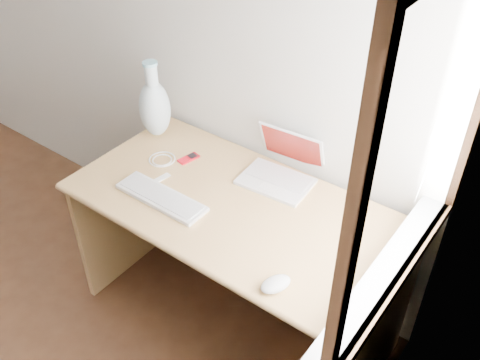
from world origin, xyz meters
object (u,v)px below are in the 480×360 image
Objects in this scene: desk at (247,230)px; vase at (155,106)px; laptop at (281,169)px; external_keyboard at (161,197)px.

desk is 3.68× the size of vase.
laptop is at bearing 72.82° from desk.
laptop reaches higher than desk.
vase reaches higher than external_keyboard.
external_keyboard is 0.51m from vase.
external_keyboard is at bearing -44.67° from vase.
vase is at bearing 135.37° from external_keyboard.
vase is at bearing 170.05° from desk.
laptop reaches higher than external_keyboard.
external_keyboard is (-0.26, -0.24, 0.22)m from desk.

